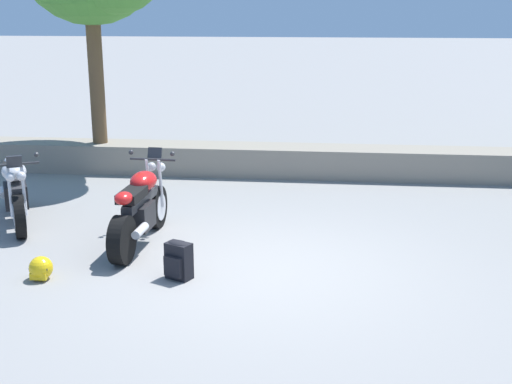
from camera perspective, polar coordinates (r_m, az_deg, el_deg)
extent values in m
plane|color=gray|center=(8.35, 0.60, -6.55)|extent=(120.00, 120.00, 0.00)
cube|color=gray|center=(12.85, 2.66, 2.63)|extent=(36.00, 0.80, 0.55)
cylinder|color=black|center=(9.91, -19.25, -1.95)|extent=(0.41, 0.61, 0.62)
cylinder|color=black|center=(11.30, -19.64, 0.11)|extent=(0.45, 0.63, 0.62)
cylinder|color=silver|center=(9.91, -19.25, -1.95)|extent=(0.32, 0.41, 0.38)
cube|color=black|center=(10.62, -19.52, -0.26)|extent=(0.51, 0.57, 0.34)
cube|color=#2D2D30|center=(10.48, -19.59, 0.65)|extent=(0.64, 1.04, 0.12)
ellipsoid|color=#BCBCC1|center=(10.28, -19.66, 1.64)|extent=(0.54, 0.62, 0.26)
cube|color=black|center=(10.76, -19.75, 1.89)|extent=(0.49, 0.62, 0.12)
ellipsoid|color=#BCBCC1|center=(11.04, -19.84, 2.43)|extent=(0.33, 0.35, 0.16)
cylinder|color=#2D2D30|center=(9.81, -19.64, 2.20)|extent=(0.60, 0.34, 0.04)
sphere|color=silver|center=(9.70, -19.12, 1.27)|extent=(0.13, 0.13, 0.13)
sphere|color=silver|center=(9.70, -19.94, 1.18)|extent=(0.13, 0.13, 0.13)
cube|color=#26282D|center=(9.70, -19.65, 2.42)|extent=(0.22, 0.18, 0.18)
cylinder|color=silver|center=(11.05, -20.43, -0.03)|extent=(0.27, 0.39, 0.11)
cylinder|color=silver|center=(9.85, -18.92, 0.17)|extent=(0.12, 0.17, 0.73)
cylinder|color=silver|center=(9.85, -19.96, 0.07)|extent=(0.12, 0.17, 0.73)
sphere|color=#2D2D30|center=(9.84, -17.96, 2.99)|extent=(0.07, 0.07, 0.07)
cylinder|color=black|center=(9.89, -8.35, -1.25)|extent=(0.17, 0.63, 0.62)
cylinder|color=black|center=(8.60, -11.20, -3.97)|extent=(0.21, 0.63, 0.62)
cylinder|color=silver|center=(9.89, -8.35, -1.25)|extent=(0.18, 0.39, 0.38)
cube|color=black|center=(9.17, -9.80, -2.02)|extent=(0.35, 0.50, 0.34)
cube|color=#2D2D30|center=(9.20, -9.66, -0.64)|extent=(0.20, 1.11, 0.12)
ellipsoid|color=red|center=(9.28, -9.43, 0.91)|extent=(0.37, 0.54, 0.26)
cube|color=black|center=(8.86, -10.38, -0.24)|extent=(0.29, 0.57, 0.12)
ellipsoid|color=red|center=(8.58, -11.06, -0.52)|extent=(0.23, 0.29, 0.16)
cylinder|color=#2D2D30|center=(9.64, -8.66, 2.72)|extent=(0.66, 0.07, 0.04)
sphere|color=silver|center=(9.82, -8.77, 2.11)|extent=(0.13, 0.13, 0.13)
sphere|color=silver|center=(9.78, -7.99, 2.09)|extent=(0.13, 0.13, 0.13)
cube|color=#26282D|center=(9.72, -8.50, 3.19)|extent=(0.20, 0.11, 0.18)
cylinder|color=silver|center=(8.75, -9.69, -3.22)|extent=(0.13, 0.39, 0.11)
cylinder|color=silver|center=(9.79, -9.01, 0.73)|extent=(0.05, 0.17, 0.73)
cylinder|color=silver|center=(9.73, -8.00, 0.69)|extent=(0.05, 0.17, 0.73)
sphere|color=#2D2D30|center=(9.67, -10.45, 3.29)|extent=(0.07, 0.07, 0.07)
sphere|color=#2D2D30|center=(9.49, -7.03, 3.20)|extent=(0.07, 0.07, 0.07)
cube|color=black|center=(8.07, -6.49, -5.76)|extent=(0.35, 0.29, 0.44)
cube|color=black|center=(8.01, -6.99, -6.27)|extent=(0.24, 0.15, 0.24)
ellipsoid|color=black|center=(8.00, -6.53, -4.36)|extent=(0.33, 0.28, 0.08)
cube|color=black|center=(8.10, -5.57, -5.52)|extent=(0.06, 0.05, 0.37)
cube|color=black|center=(8.19, -6.49, -5.29)|extent=(0.06, 0.05, 0.37)
sphere|color=yellow|center=(8.42, -17.61, -6.10)|extent=(0.28, 0.28, 0.28)
ellipsoid|color=black|center=(8.35, -17.82, -6.22)|extent=(0.23, 0.06, 0.12)
cube|color=yellow|center=(8.38, -17.78, -6.73)|extent=(0.20, 0.08, 0.08)
cylinder|color=brown|center=(13.30, -13.26, 9.41)|extent=(0.28, 0.28, 2.53)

